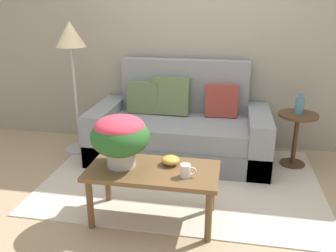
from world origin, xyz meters
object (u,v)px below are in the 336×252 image
at_px(coffee_table, 153,176).
at_px(floor_lamp, 72,50).
at_px(potted_plant, 120,135).
at_px(couch, 180,129).
at_px(side_table, 296,130).
at_px(snack_bowl, 170,160).
at_px(coffee_mug, 186,171).
at_px(table_vase, 300,105).

bearing_deg(coffee_table, floor_lamp, 133.89).
bearing_deg(potted_plant, couch, 77.59).
bearing_deg(side_table, potted_plant, -140.80).
bearing_deg(couch, snack_bowl, -85.14).
xyz_separation_m(potted_plant, snack_bowl, (0.38, 0.09, -0.22)).
bearing_deg(coffee_table, couch, 89.09).
xyz_separation_m(side_table, potted_plant, (-1.54, -1.25, 0.31)).
height_order(side_table, snack_bowl, side_table).
height_order(couch, potted_plant, couch).
relative_size(couch, potted_plant, 4.24).
distance_m(couch, side_table, 1.26).
distance_m(coffee_mug, table_vase, 1.69).
height_order(couch, floor_lamp, floor_lamp).
distance_m(couch, floor_lamp, 1.49).
distance_m(coffee_table, coffee_mug, 0.30).
relative_size(snack_bowl, table_vase, 0.66).
height_order(couch, table_vase, couch).
bearing_deg(coffee_table, side_table, 44.81).
relative_size(side_table, snack_bowl, 4.00).
bearing_deg(snack_bowl, floor_lamp, 139.12).
bearing_deg(couch, coffee_table, -90.91).
bearing_deg(side_table, table_vase, -84.82).
relative_size(potted_plant, coffee_mug, 3.71).
distance_m(floor_lamp, snack_bowl, 1.87).
relative_size(side_table, table_vase, 2.62).
relative_size(couch, side_table, 3.31).
height_order(side_table, floor_lamp, floor_lamp).
bearing_deg(snack_bowl, coffee_mug, -50.66).
distance_m(couch, potted_plant, 1.37).
xyz_separation_m(couch, snack_bowl, (0.10, -1.19, 0.18)).
distance_m(potted_plant, snack_bowl, 0.45).
bearing_deg(couch, potted_plant, -102.41).
bearing_deg(couch, floor_lamp, -177.22).
bearing_deg(coffee_mug, potted_plant, 169.96).
bearing_deg(coffee_table, coffee_mug, -16.46).
bearing_deg(snack_bowl, couch, 94.86).
distance_m(side_table, coffee_mug, 1.69).
bearing_deg(side_table, floor_lamp, -179.20).
bearing_deg(snack_bowl, coffee_table, -140.38).
distance_m(couch, coffee_table, 1.29).
bearing_deg(coffee_table, table_vase, 44.79).
height_order(floor_lamp, potted_plant, floor_lamp).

